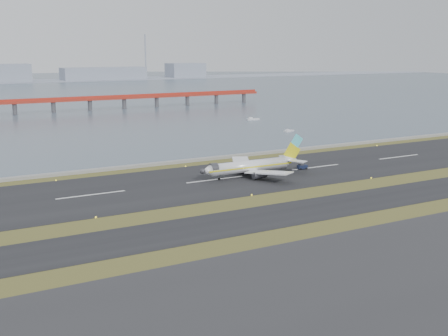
{
  "coord_description": "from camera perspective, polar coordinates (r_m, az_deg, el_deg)",
  "views": [
    {
      "loc": [
        -80.45,
        -124.38,
        41.13
      ],
      "look_at": [
        -1.08,
        22.0,
        5.48
      ],
      "focal_mm": 45.0,
      "sensor_mm": 36.0,
      "label": 1
    }
  ],
  "objects": [
    {
      "name": "far_shoreline",
      "position": [
        751.12,
        -21.49,
        8.58
      ],
      "size": [
        1400.0,
        80.0,
        60.5
      ],
      "color": "#9099AA",
      "rests_on": "ground"
    },
    {
      "name": "airliner",
      "position": [
        183.55,
        2.95,
        0.23
      ],
      "size": [
        38.52,
        32.89,
        12.8
      ],
      "color": "white",
      "rests_on": "ground"
    },
    {
      "name": "workboat_far",
      "position": [
        328.53,
        2.93,
        4.98
      ],
      "size": [
        7.82,
        3.38,
        1.84
      ],
      "rotation": [
        0.0,
        0.0,
        -0.14
      ],
      "color": "silver",
      "rests_on": "ground"
    },
    {
      "name": "runway_strip",
      "position": [
        178.86,
        -0.92,
        -1.19
      ],
      "size": [
        1000.0,
        45.0,
        0.1
      ],
      "primitive_type": "cube",
      "color": "black",
      "rests_on": "ground"
    },
    {
      "name": "red_pier",
      "position": [
        389.1,
        -13.49,
        6.77
      ],
      "size": [
        260.0,
        5.0,
        10.2
      ],
      "color": "#B02C1E",
      "rests_on": "ground"
    },
    {
      "name": "pushback_tug",
      "position": [
        195.79,
        7.94,
        0.15
      ],
      "size": [
        3.49,
        2.28,
        2.12
      ],
      "rotation": [
        0.0,
        0.0,
        -0.11
      ],
      "color": "#141C37",
      "rests_on": "ground"
    },
    {
      "name": "seawall",
      "position": [
        205.23,
        -4.8,
        0.62
      ],
      "size": [
        1000.0,
        2.5,
        1.0
      ],
      "primitive_type": "cube",
      "color": "gray",
      "rests_on": "ground"
    },
    {
      "name": "workboat_near",
      "position": [
        283.37,
        6.59,
        3.76
      ],
      "size": [
        6.53,
        3.89,
        1.51
      ],
      "rotation": [
        0.0,
        0.0,
        0.33
      ],
      "color": "silver",
      "rests_on": "ground"
    },
    {
      "name": "apron_strip",
      "position": [
        113.9,
        19.6,
        -9.79
      ],
      "size": [
        1000.0,
        50.0,
        0.1
      ],
      "primitive_type": "cube",
      "color": "#2D2C2F",
      "rests_on": "ground"
    },
    {
      "name": "ground",
      "position": [
        153.73,
        4.27,
        -3.47
      ],
      "size": [
        1000.0,
        1000.0,
        0.0
      ],
      "primitive_type": "plane",
      "color": "#3F4B1B",
      "rests_on": "ground"
    },
    {
      "name": "taxiway_strip",
      "position": [
        144.18,
        6.86,
        -4.56
      ],
      "size": [
        1000.0,
        18.0,
        0.1
      ],
      "primitive_type": "cube",
      "color": "black",
      "rests_on": "ground"
    },
    {
      "name": "bay_water",
      "position": [
        591.32,
        -20.75,
        7.32
      ],
      "size": [
        1400.0,
        800.0,
        1.3
      ],
      "primitive_type": "cube",
      "color": "#41505C",
      "rests_on": "ground"
    }
  ]
}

